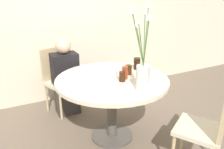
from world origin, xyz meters
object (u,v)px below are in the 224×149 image
(birthday_cake, at_px, (109,73))
(drink_glass_3, at_px, (137,64))
(person_guest, at_px, (66,80))
(chair_right_flank, at_px, (59,76))
(drink_glass_2, at_px, (129,70))
(flower_vase, at_px, (143,67))
(drink_glass_0, at_px, (125,73))
(chair_near_front, at_px, (210,124))
(drink_glass_1, at_px, (122,76))
(side_plate, at_px, (74,86))

(birthday_cake, relative_size, drink_glass_3, 1.31)
(birthday_cake, bearing_deg, person_guest, 110.04)
(chair_right_flank, relative_size, drink_glass_2, 8.44)
(flower_vase, distance_m, person_guest, 1.36)
(birthday_cake, xyz_separation_m, drink_glass_2, (0.24, -0.01, 0.01))
(chair_right_flank, height_order, drink_glass_0, chair_right_flank)
(chair_near_front, height_order, person_guest, person_guest)
(chair_right_flank, xyz_separation_m, drink_glass_1, (0.40, -1.08, 0.28))
(drink_glass_3, xyz_separation_m, person_guest, (-0.70, 0.67, -0.31))
(chair_near_front, bearing_deg, birthday_cake, -90.14)
(birthday_cake, distance_m, flower_vase, 0.49)
(chair_near_front, bearing_deg, flower_vase, -78.86)
(flower_vase, bearing_deg, chair_right_flank, 108.52)
(birthday_cake, relative_size, drink_glass_0, 1.35)
(drink_glass_2, distance_m, drink_glass_3, 0.21)
(drink_glass_0, bearing_deg, drink_glass_1, -141.34)
(chair_near_front, xyz_separation_m, birthday_cake, (-0.54, 0.91, 0.28))
(chair_near_front, xyz_separation_m, drink_glass_3, (-0.11, 1.00, 0.30))
(flower_vase, height_order, drink_glass_1, flower_vase)
(flower_vase, xyz_separation_m, drink_glass_0, (0.01, 0.33, -0.16))
(chair_near_front, height_order, side_plate, chair_near_front)
(side_plate, xyz_separation_m, drink_glass_1, (0.48, -0.09, 0.05))
(flower_vase, height_order, side_plate, flower_vase)
(chair_near_front, bearing_deg, drink_glass_3, -114.24)
(chair_right_flank, xyz_separation_m, side_plate, (-0.08, -0.99, 0.24))
(chair_right_flank, height_order, birthday_cake, chair_right_flank)
(chair_right_flank, height_order, drink_glass_3, chair_right_flank)
(chair_near_front, xyz_separation_m, drink_glass_1, (-0.47, 0.74, 0.28))
(birthday_cake, xyz_separation_m, drink_glass_0, (0.13, -0.12, 0.02))
(chair_near_front, distance_m, birthday_cake, 1.09)
(drink_glass_1, bearing_deg, flower_vase, -79.17)
(drink_glass_2, bearing_deg, chair_near_front, -71.63)
(chair_near_front, relative_size, flower_vase, 1.14)
(person_guest, bearing_deg, chair_near_front, -64.01)
(drink_glass_0, distance_m, drink_glass_3, 0.36)
(chair_near_front, bearing_deg, side_plate, -71.99)
(side_plate, bearing_deg, drink_glass_2, 5.27)
(drink_glass_1, distance_m, drink_glass_3, 0.44)
(chair_near_front, distance_m, person_guest, 1.86)
(chair_right_flank, relative_size, side_plate, 5.56)
(chair_near_front, height_order, birthday_cake, chair_near_front)
(side_plate, xyz_separation_m, drink_glass_2, (0.65, 0.06, 0.05))
(chair_right_flank, xyz_separation_m, person_guest, (0.06, -0.15, -0.01))
(side_plate, bearing_deg, chair_near_front, -41.24)
(drink_glass_3, height_order, person_guest, person_guest)
(drink_glass_1, height_order, drink_glass_2, drink_glass_2)
(flower_vase, bearing_deg, chair_near_front, -48.11)
(drink_glass_0, xyz_separation_m, person_guest, (-0.41, 0.88, -0.31))
(chair_right_flank, bearing_deg, drink_glass_0, -86.14)
(chair_near_front, distance_m, drink_glass_1, 0.92)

